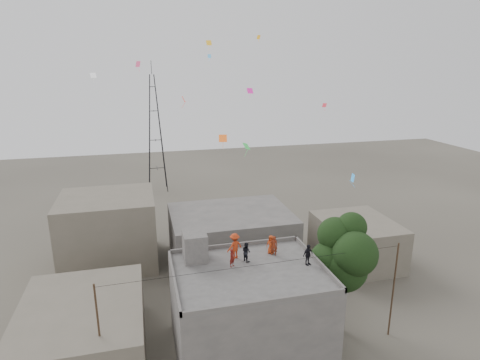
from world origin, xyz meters
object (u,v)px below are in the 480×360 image
(person_red_adult, at_px, (274,246))
(tree, at_px, (345,255))
(stair_head_box, at_px, (195,246))
(transmission_tower, at_px, (155,134))
(person_dark_adult, at_px, (308,255))

(person_red_adult, bearing_deg, tree, -175.31)
(stair_head_box, bearing_deg, tree, -10.74)
(person_red_adult, bearing_deg, stair_head_box, 12.21)
(tree, xyz_separation_m, transmission_tower, (-11.37, 39.40, 2.97))
(transmission_tower, bearing_deg, tree, -73.91)
(tree, height_order, person_red_adult, tree)
(stair_head_box, relative_size, transmission_tower, 0.10)
(stair_head_box, distance_m, person_dark_adult, 7.81)
(transmission_tower, xyz_separation_m, person_dark_adult, (8.14, -40.07, -2.22))
(tree, bearing_deg, stair_head_box, 169.26)
(tree, height_order, person_dark_adult, tree)
(stair_head_box, distance_m, person_red_adult, 5.63)
(transmission_tower, height_order, person_dark_adult, transmission_tower)
(transmission_tower, relative_size, person_dark_adult, 13.42)
(stair_head_box, bearing_deg, person_dark_adult, -19.99)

